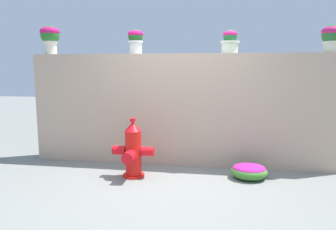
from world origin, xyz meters
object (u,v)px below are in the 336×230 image
(potted_plant_3, at_px, (332,36))
(fire_hydrant, at_px, (133,151))
(potted_plant_1, at_px, (136,39))
(potted_plant_0, at_px, (50,36))
(flower_bush_left, at_px, (249,171))
(potted_plant_2, at_px, (230,41))

(potted_plant_3, height_order, fire_hydrant, potted_plant_3)
(potted_plant_1, distance_m, potted_plant_3, 2.99)
(potted_plant_1, bearing_deg, potted_plant_3, -0.89)
(potted_plant_0, relative_size, potted_plant_3, 1.20)
(potted_plant_1, height_order, fire_hydrant, potted_plant_1)
(flower_bush_left, bearing_deg, potted_plant_2, 118.19)
(fire_hydrant, bearing_deg, potted_plant_1, 100.56)
(potted_plant_0, height_order, potted_plant_1, potted_plant_0)
(potted_plant_1, xyz_separation_m, fire_hydrant, (0.15, -0.81, -1.66))
(potted_plant_1, relative_size, flower_bush_left, 0.76)
(potted_plant_1, relative_size, potted_plant_2, 1.11)
(potted_plant_3, relative_size, flower_bush_left, 0.76)
(potted_plant_2, distance_m, potted_plant_3, 1.47)
(potted_plant_1, xyz_separation_m, potted_plant_2, (1.51, -0.03, -0.05))
(potted_plant_0, xyz_separation_m, fire_hydrant, (1.63, -0.78, -1.72))
(potted_plant_0, bearing_deg, potted_plant_3, -0.32)
(potted_plant_3, height_order, flower_bush_left, potted_plant_3)
(potted_plant_0, height_order, flower_bush_left, potted_plant_0)
(potted_plant_1, height_order, flower_bush_left, potted_plant_1)
(potted_plant_0, height_order, potted_plant_2, potted_plant_0)
(fire_hydrant, bearing_deg, flower_bush_left, 6.94)
(potted_plant_0, height_order, fire_hydrant, potted_plant_0)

